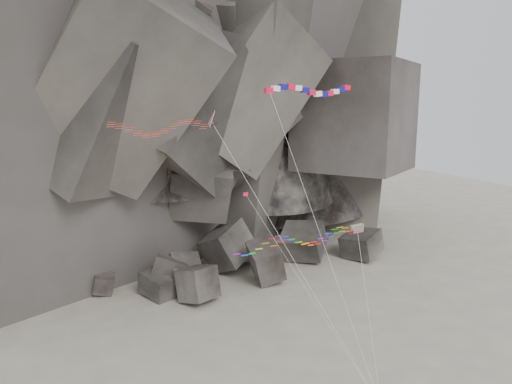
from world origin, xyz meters
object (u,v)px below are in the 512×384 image
delta_kite (157,127)px  parafoil_kite (295,240)px  pennant_kite (274,240)px  banner_kite (310,92)px

delta_kite → parafoil_kite: size_ratio=1.75×
pennant_kite → delta_kite: bearing=155.3°
delta_kite → banner_kite: 15.88m
delta_kite → parafoil_kite: delta_kite is taller
banner_kite → pennant_kite: banner_kite is taller
banner_kite → pennant_kite: (-4.87, -1.30, -14.52)m
delta_kite → parafoil_kite: (13.07, -3.48, -11.87)m
delta_kite → pennant_kite: size_ratio=1.40×
parafoil_kite → pennant_kite: bearing=-164.3°
parafoil_kite → delta_kite: bearing=177.0°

